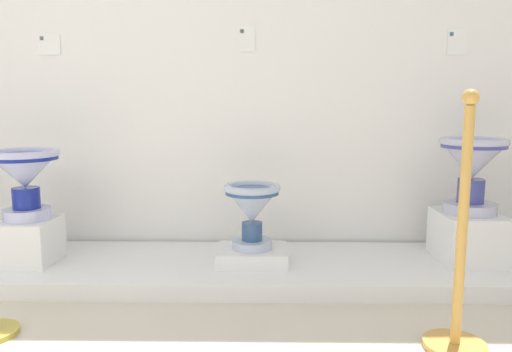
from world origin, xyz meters
TOP-DOWN VIEW (x-y plane):
  - wall_back at (2.18, 3.20)m, footprint 4.56×0.06m
  - display_platform at (2.18, 2.77)m, footprint 3.79×0.77m
  - plinth_block_tall_cobalt at (0.93, 2.72)m, footprint 0.28×0.32m
  - antique_toilet_tall_cobalt at (0.93, 2.72)m, footprint 0.38×0.38m
  - plinth_block_squat_floral at (2.19, 2.74)m, footprint 0.40×0.31m
  - antique_toilet_squat_floral at (2.19, 2.74)m, footprint 0.32×0.32m
  - plinth_block_rightmost at (3.43, 2.81)m, footprint 0.33×0.40m
  - antique_toilet_rightmost at (3.43, 2.81)m, footprint 0.37×0.37m
  - info_placard_first at (0.92, 3.17)m, footprint 0.14×0.01m
  - info_placard_second at (2.15, 3.17)m, footprint 0.10×0.01m
  - info_placard_third at (3.45, 3.17)m, footprint 0.12×0.01m
  - stanchion_post_near_right at (3.03, 1.95)m, footprint 0.25×0.25m

SIDE VIEW (x-z plane):
  - display_platform at x=2.18m, z-range 0.00..0.09m
  - plinth_block_squat_floral at x=2.19m, z-range 0.09..0.17m
  - plinth_block_tall_cobalt at x=0.93m, z-range 0.09..0.34m
  - plinth_block_rightmost at x=3.43m, z-range 0.09..0.37m
  - stanchion_post_near_right at x=3.03m, z-range -0.20..0.83m
  - antique_toilet_squat_floral at x=2.19m, z-range 0.24..0.60m
  - antique_toilet_tall_cobalt at x=0.93m, z-range 0.41..0.80m
  - antique_toilet_rightmost at x=3.43m, z-range 0.44..0.86m
  - info_placard_first at x=0.92m, z-range 1.29..1.42m
  - info_placard_third at x=3.45m, z-range 1.29..1.44m
  - info_placard_second at x=2.15m, z-range 1.31..1.46m
  - wall_back at x=2.18m, z-range 0.00..2.86m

